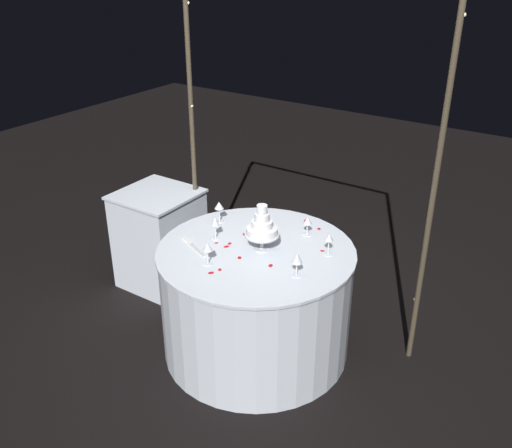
{
  "coord_description": "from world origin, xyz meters",
  "views": [
    {
      "loc": [
        1.75,
        -2.62,
        2.54
      ],
      "look_at": [
        0.0,
        0.0,
        0.97
      ],
      "focal_mm": 39.57,
      "sensor_mm": 36.0,
      "label": 1
    }
  ],
  "objects_px": {
    "decorative_arch": "(300,110)",
    "side_table": "(160,239)",
    "wine_glass_3": "(219,207)",
    "wine_glass_0": "(297,259)",
    "wine_glass_2": "(215,223)",
    "tiered_cake": "(262,228)",
    "wine_glass_1": "(329,239)",
    "main_table": "(256,301)",
    "cake_knife": "(193,245)",
    "wine_glass_4": "(207,248)",
    "wine_glass_5": "(308,222)"
  },
  "relations": [
    {
      "from": "wine_glass_0",
      "to": "wine_glass_2",
      "type": "distance_m",
      "value": 0.69
    },
    {
      "from": "wine_glass_1",
      "to": "wine_glass_2",
      "type": "bearing_deg",
      "value": -162.91
    },
    {
      "from": "wine_glass_4",
      "to": "wine_glass_2",
      "type": "bearing_deg",
      "value": 119.5
    },
    {
      "from": "decorative_arch",
      "to": "wine_glass_0",
      "type": "bearing_deg",
      "value": -60.01
    },
    {
      "from": "decorative_arch",
      "to": "wine_glass_1",
      "type": "bearing_deg",
      "value": -37.36
    },
    {
      "from": "main_table",
      "to": "cake_knife",
      "type": "relative_size",
      "value": 4.64
    },
    {
      "from": "decorative_arch",
      "to": "wine_glass_3",
      "type": "relative_size",
      "value": 16.53
    },
    {
      "from": "side_table",
      "to": "wine_glass_3",
      "type": "relative_size",
      "value": 5.35
    },
    {
      "from": "wine_glass_1",
      "to": "wine_glass_3",
      "type": "distance_m",
      "value": 0.85
    },
    {
      "from": "main_table",
      "to": "decorative_arch",
      "type": "bearing_deg",
      "value": 90.0
    },
    {
      "from": "main_table",
      "to": "wine_glass_5",
      "type": "distance_m",
      "value": 0.63
    },
    {
      "from": "wine_glass_5",
      "to": "side_table",
      "type": "bearing_deg",
      "value": -176.53
    },
    {
      "from": "wine_glass_1",
      "to": "wine_glass_4",
      "type": "distance_m",
      "value": 0.76
    },
    {
      "from": "tiered_cake",
      "to": "wine_glass_3",
      "type": "xyz_separation_m",
      "value": [
        -0.47,
        0.17,
        -0.04
      ]
    },
    {
      "from": "decorative_arch",
      "to": "side_table",
      "type": "relative_size",
      "value": 3.09
    },
    {
      "from": "side_table",
      "to": "wine_glass_5",
      "type": "relative_size",
      "value": 6.11
    },
    {
      "from": "main_table",
      "to": "wine_glass_4",
      "type": "distance_m",
      "value": 0.61
    },
    {
      "from": "tiered_cake",
      "to": "wine_glass_2",
      "type": "relative_size",
      "value": 1.94
    },
    {
      "from": "cake_knife",
      "to": "wine_glass_0",
      "type": "bearing_deg",
      "value": 4.45
    },
    {
      "from": "wine_glass_0",
      "to": "wine_glass_1",
      "type": "relative_size",
      "value": 1.05
    },
    {
      "from": "side_table",
      "to": "wine_glass_1",
      "type": "relative_size",
      "value": 5.32
    },
    {
      "from": "side_table",
      "to": "wine_glass_0",
      "type": "bearing_deg",
      "value": -15.45
    },
    {
      "from": "decorative_arch",
      "to": "main_table",
      "type": "relative_size",
      "value": 1.93
    },
    {
      "from": "wine_glass_3",
      "to": "wine_glass_0",
      "type": "bearing_deg",
      "value": -21.85
    },
    {
      "from": "decorative_arch",
      "to": "wine_glass_0",
      "type": "height_order",
      "value": "decorative_arch"
    },
    {
      "from": "cake_knife",
      "to": "wine_glass_1",
      "type": "bearing_deg",
      "value": 26.4
    },
    {
      "from": "side_table",
      "to": "wine_glass_1",
      "type": "height_order",
      "value": "wine_glass_1"
    },
    {
      "from": "side_table",
      "to": "cake_knife",
      "type": "xyz_separation_m",
      "value": [
        0.76,
        -0.47,
        0.38
      ]
    },
    {
      "from": "decorative_arch",
      "to": "wine_glass_0",
      "type": "distance_m",
      "value": 1.01
    },
    {
      "from": "decorative_arch",
      "to": "cake_knife",
      "type": "relative_size",
      "value": 8.96
    },
    {
      "from": "wine_glass_0",
      "to": "wine_glass_3",
      "type": "relative_size",
      "value": 1.05
    },
    {
      "from": "wine_glass_3",
      "to": "side_table",
      "type": "bearing_deg",
      "value": 172.69
    },
    {
      "from": "wine_glass_4",
      "to": "tiered_cake",
      "type": "bearing_deg",
      "value": 63.31
    },
    {
      "from": "cake_knife",
      "to": "side_table",
      "type": "bearing_deg",
      "value": 148.02
    },
    {
      "from": "wine_glass_0",
      "to": "wine_glass_2",
      "type": "xyz_separation_m",
      "value": [
        -0.68,
        0.11,
        0.0
      ]
    },
    {
      "from": "tiered_cake",
      "to": "wine_glass_1",
      "type": "bearing_deg",
      "value": 24.1
    },
    {
      "from": "wine_glass_1",
      "to": "wine_glass_0",
      "type": "bearing_deg",
      "value": -96.73
    },
    {
      "from": "main_table",
      "to": "wine_glass_2",
      "type": "xyz_separation_m",
      "value": [
        -0.31,
        -0.02,
        0.51
      ]
    },
    {
      "from": "wine_glass_4",
      "to": "cake_knife",
      "type": "xyz_separation_m",
      "value": [
        -0.22,
        0.12,
        -0.11
      ]
    },
    {
      "from": "cake_knife",
      "to": "wine_glass_5",
      "type": "bearing_deg",
      "value": 45.56
    },
    {
      "from": "side_table",
      "to": "wine_glass_2",
      "type": "xyz_separation_m",
      "value": [
        0.82,
        -0.31,
        0.5
      ]
    },
    {
      "from": "wine_glass_3",
      "to": "wine_glass_4",
      "type": "relative_size",
      "value": 0.99
    },
    {
      "from": "decorative_arch",
      "to": "tiered_cake",
      "type": "height_order",
      "value": "decorative_arch"
    },
    {
      "from": "main_table",
      "to": "wine_glass_3",
      "type": "xyz_separation_m",
      "value": [
        -0.44,
        0.2,
        0.51
      ]
    },
    {
      "from": "side_table",
      "to": "wine_glass_3",
      "type": "xyz_separation_m",
      "value": [
        0.68,
        -0.09,
        0.5
      ]
    },
    {
      "from": "side_table",
      "to": "wine_glass_3",
      "type": "height_order",
      "value": "wine_glass_3"
    },
    {
      "from": "side_table",
      "to": "wine_glass_4",
      "type": "height_order",
      "value": "wine_glass_4"
    },
    {
      "from": "wine_glass_5",
      "to": "wine_glass_0",
      "type": "bearing_deg",
      "value": -67.64
    },
    {
      "from": "tiered_cake",
      "to": "wine_glass_4",
      "type": "bearing_deg",
      "value": -116.69
    },
    {
      "from": "tiered_cake",
      "to": "wine_glass_3",
      "type": "height_order",
      "value": "tiered_cake"
    }
  ]
}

